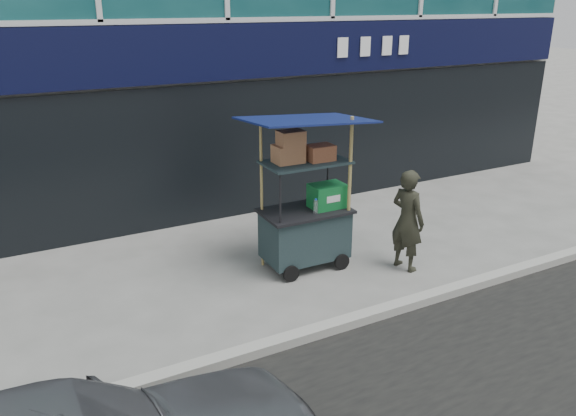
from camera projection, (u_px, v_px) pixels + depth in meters
ground at (355, 314)px, 7.04m from camera, size 80.00×80.00×0.00m
curb at (365, 317)px, 6.85m from camera, size 80.00×0.18×0.12m
vendor_cart at (306, 215)px, 8.06m from camera, size 1.70×1.21×2.28m
vendor_man at (407, 220)px, 8.01m from camera, size 0.46×0.61×1.50m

